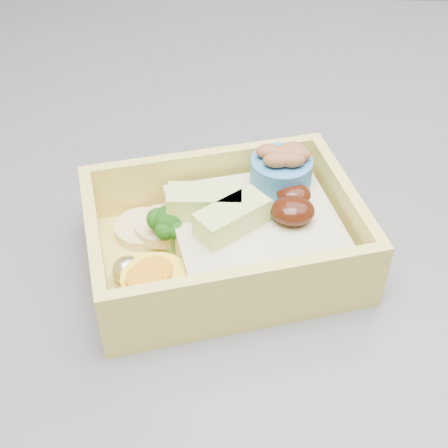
{
  "coord_description": "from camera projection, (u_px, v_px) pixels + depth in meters",
  "views": [
    {
      "loc": [
        0.11,
        -0.55,
        1.27
      ],
      "look_at": [
        0.1,
        -0.2,
        0.96
      ],
      "focal_mm": 50.0,
      "sensor_mm": 36.0,
      "label": 1
    }
  ],
  "objects": [
    {
      "name": "bento_box",
      "position": [
        231.0,
        234.0,
        0.47
      ],
      "size": [
        0.23,
        0.19,
        0.07
      ],
      "rotation": [
        0.0,
        0.0,
        0.27
      ],
      "color": "#E6D35F",
      "rests_on": "island"
    },
    {
      "name": "island",
      "position": [
        153.0,
        440.0,
        0.87
      ],
      "size": [
        1.24,
        0.84,
        0.92
      ],
      "color": "brown",
      "rests_on": "ground"
    }
  ]
}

